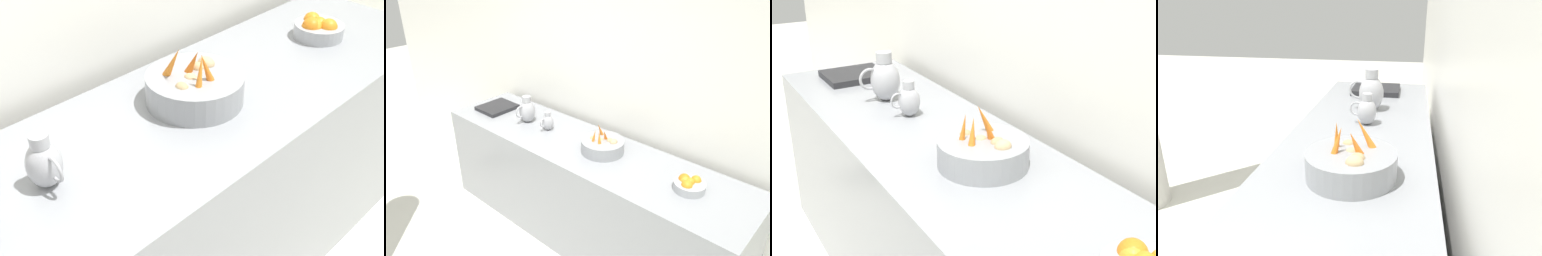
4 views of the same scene
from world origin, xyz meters
TOP-DOWN VIEW (x-y plane):
  - tile_wall_left at (-1.95, 0.68)m, footprint 0.10×8.82m
  - prep_counter at (-1.48, 0.18)m, footprint 0.72×2.89m
  - vegetable_colander at (-1.51, 0.36)m, footprint 0.35×0.35m
  - metal_pitcher_tall at (-1.49, -0.52)m, footprint 0.21×0.15m
  - metal_pitcher_short at (-1.49, -0.25)m, footprint 0.15×0.10m
  - counter_sink_basin at (-1.47, -0.97)m, footprint 0.34×0.30m

SIDE VIEW (x-z plane):
  - prep_counter at x=-1.48m, z-range 0.00..0.93m
  - counter_sink_basin at x=-1.47m, z-range 0.93..0.97m
  - vegetable_colander at x=-1.51m, z-range 0.87..1.10m
  - metal_pitcher_short at x=-1.49m, z-range 0.92..1.10m
  - metal_pitcher_tall at x=-1.49m, z-range 0.92..1.17m
  - tile_wall_left at x=-1.95m, z-range 0.00..3.00m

